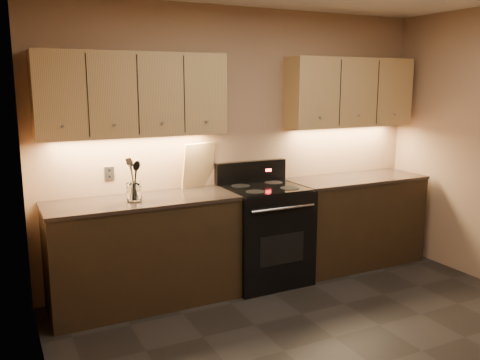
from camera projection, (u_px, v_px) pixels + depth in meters
name	position (u px, v px, depth m)	size (l,w,h in m)	color
wall_back	(242.00, 145.00, 4.97)	(4.00, 0.04, 2.60)	tan
wall_left	(50.00, 215.00, 2.33)	(0.04, 4.00, 2.60)	tan
counter_left	(144.00, 252.00, 4.38)	(1.62, 0.62, 0.93)	black
counter_right	(354.00, 220.00, 5.38)	(1.46, 0.62, 0.93)	black
stove	(264.00, 233.00, 4.88)	(0.76, 0.68, 1.14)	black
upper_cab_left	(133.00, 95.00, 4.26)	(1.60, 0.30, 0.70)	tan
upper_cab_right	(350.00, 92.00, 5.26)	(1.44, 0.30, 0.70)	tan
outlet_plate	(109.00, 173.00, 4.43)	(0.09, 0.01, 0.12)	#B2B5BA
utensil_crock	(134.00, 193.00, 4.21)	(0.15, 0.15, 0.15)	white
cutting_board	(198.00, 165.00, 4.75)	(0.34, 0.02, 0.43)	tan
wooden_spoon	(130.00, 179.00, 4.17)	(0.06, 0.06, 0.34)	tan
black_spoon	(133.00, 178.00, 4.22)	(0.06, 0.06, 0.34)	black
black_turner	(135.00, 179.00, 4.18)	(0.08, 0.08, 0.34)	black
steel_spatula	(136.00, 177.00, 4.21)	(0.08, 0.08, 0.36)	silver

